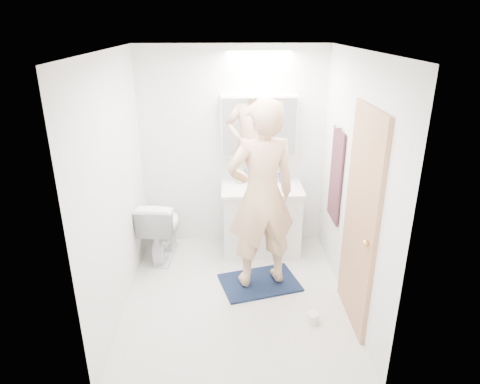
{
  "coord_description": "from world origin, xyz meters",
  "views": [
    {
      "loc": [
        -0.09,
        -3.65,
        2.62
      ],
      "look_at": [
        0.05,
        0.25,
        1.05
      ],
      "focal_mm": 31.84,
      "sensor_mm": 36.0,
      "label": 1
    }
  ],
  "objects_px": {
    "vanity_cabinet": "(261,220)",
    "toilet_paper_roll": "(313,318)",
    "toilet": "(161,227)",
    "soap_bottle_b": "(246,175)",
    "person": "(261,196)",
    "soap_bottle_a": "(240,173)",
    "medicine_cabinet": "(259,126)",
    "toothbrush_cup": "(282,178)"
  },
  "relations": [
    {
      "from": "soap_bottle_b",
      "to": "soap_bottle_a",
      "type": "bearing_deg",
      "value": -155.56
    },
    {
      "from": "soap_bottle_a",
      "to": "person",
      "type": "bearing_deg",
      "value": -78.84
    },
    {
      "from": "toilet",
      "to": "medicine_cabinet",
      "type": "bearing_deg",
      "value": -158.18
    },
    {
      "from": "soap_bottle_a",
      "to": "soap_bottle_b",
      "type": "distance_m",
      "value": 0.08
    },
    {
      "from": "soap_bottle_a",
      "to": "soap_bottle_b",
      "type": "relative_size",
      "value": 1.4
    },
    {
      "from": "medicine_cabinet",
      "to": "person",
      "type": "relative_size",
      "value": 0.45
    },
    {
      "from": "soap_bottle_b",
      "to": "toilet_paper_roll",
      "type": "distance_m",
      "value": 1.89
    },
    {
      "from": "vanity_cabinet",
      "to": "toilet_paper_roll",
      "type": "xyz_separation_m",
      "value": [
        0.37,
        -1.41,
        -0.34
      ]
    },
    {
      "from": "toilet",
      "to": "soap_bottle_b",
      "type": "distance_m",
      "value": 1.17
    },
    {
      "from": "vanity_cabinet",
      "to": "toilet_paper_roll",
      "type": "bearing_deg",
      "value": -75.08
    },
    {
      "from": "soap_bottle_b",
      "to": "toilet",
      "type": "bearing_deg",
      "value": -163.57
    },
    {
      "from": "soap_bottle_b",
      "to": "toilet_paper_roll",
      "type": "height_order",
      "value": "soap_bottle_b"
    },
    {
      "from": "toothbrush_cup",
      "to": "toilet_paper_roll",
      "type": "bearing_deg",
      "value": -85.76
    },
    {
      "from": "medicine_cabinet",
      "to": "soap_bottle_b",
      "type": "bearing_deg",
      "value": -168.84
    },
    {
      "from": "medicine_cabinet",
      "to": "toilet_paper_roll",
      "type": "xyz_separation_m",
      "value": [
        0.41,
        -1.62,
        -1.45
      ]
    },
    {
      "from": "toilet",
      "to": "soap_bottle_a",
      "type": "distance_m",
      "value": 1.12
    },
    {
      "from": "soap_bottle_a",
      "to": "toilet_paper_roll",
      "type": "xyz_separation_m",
      "value": [
        0.62,
        -1.56,
        -0.89
      ]
    },
    {
      "from": "vanity_cabinet",
      "to": "soap_bottle_b",
      "type": "relative_size",
      "value": 5.24
    },
    {
      "from": "vanity_cabinet",
      "to": "toilet_paper_roll",
      "type": "distance_m",
      "value": 1.49
    },
    {
      "from": "vanity_cabinet",
      "to": "person",
      "type": "bearing_deg",
      "value": -95.43
    },
    {
      "from": "medicine_cabinet",
      "to": "vanity_cabinet",
      "type": "bearing_deg",
      "value": -81.47
    },
    {
      "from": "toilet",
      "to": "person",
      "type": "relative_size",
      "value": 0.38
    },
    {
      "from": "toilet",
      "to": "person",
      "type": "bearing_deg",
      "value": 156.24
    },
    {
      "from": "person",
      "to": "soap_bottle_a",
      "type": "bearing_deg",
      "value": -93.81
    },
    {
      "from": "toilet",
      "to": "person",
      "type": "distance_m",
      "value": 1.44
    },
    {
      "from": "vanity_cabinet",
      "to": "medicine_cabinet",
      "type": "bearing_deg",
      "value": 98.53
    },
    {
      "from": "vanity_cabinet",
      "to": "toilet",
      "type": "height_order",
      "value": "vanity_cabinet"
    },
    {
      "from": "medicine_cabinet",
      "to": "toilet",
      "type": "distance_m",
      "value": 1.64
    },
    {
      "from": "medicine_cabinet",
      "to": "toilet_paper_roll",
      "type": "height_order",
      "value": "medicine_cabinet"
    },
    {
      "from": "toilet",
      "to": "soap_bottle_b",
      "type": "relative_size",
      "value": 4.36
    },
    {
      "from": "toilet",
      "to": "toilet_paper_roll",
      "type": "height_order",
      "value": "toilet"
    },
    {
      "from": "medicine_cabinet",
      "to": "toilet_paper_roll",
      "type": "relative_size",
      "value": 8.0
    },
    {
      "from": "soap_bottle_b",
      "to": "toilet_paper_roll",
      "type": "bearing_deg",
      "value": -70.6
    },
    {
      "from": "soap_bottle_a",
      "to": "toothbrush_cup",
      "type": "xyz_separation_m",
      "value": [
        0.51,
        0.01,
        -0.07
      ]
    },
    {
      "from": "medicine_cabinet",
      "to": "toilet_paper_roll",
      "type": "bearing_deg",
      "value": -75.89
    },
    {
      "from": "vanity_cabinet",
      "to": "toothbrush_cup",
      "type": "distance_m",
      "value": 0.57
    },
    {
      "from": "vanity_cabinet",
      "to": "soap_bottle_b",
      "type": "bearing_deg",
      "value": 135.57
    },
    {
      "from": "person",
      "to": "soap_bottle_b",
      "type": "height_order",
      "value": "person"
    },
    {
      "from": "soap_bottle_a",
      "to": "soap_bottle_b",
      "type": "height_order",
      "value": "soap_bottle_a"
    },
    {
      "from": "person",
      "to": "soap_bottle_a",
      "type": "distance_m",
      "value": 0.92
    },
    {
      "from": "toothbrush_cup",
      "to": "medicine_cabinet",
      "type": "bearing_deg",
      "value": 170.21
    },
    {
      "from": "vanity_cabinet",
      "to": "soap_bottle_a",
      "type": "bearing_deg",
      "value": 149.0
    }
  ]
}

